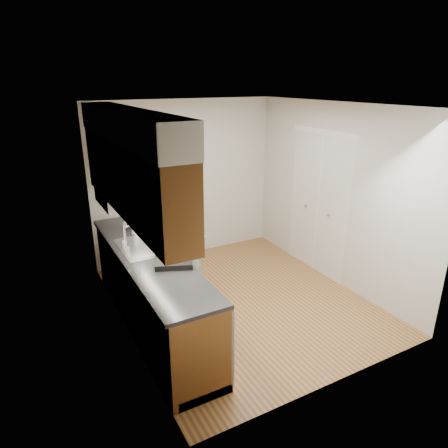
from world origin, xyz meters
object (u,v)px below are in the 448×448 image
(dish_rack, at_px, (174,262))
(soap_bottle_c, at_px, (126,222))
(soap_bottle_b, at_px, (134,220))
(person, at_px, (191,237))
(soap_bottle_a, at_px, (135,225))

(dish_rack, bearing_deg, soap_bottle_c, 118.18)
(dish_rack, bearing_deg, soap_bottle_b, 113.74)
(person, bearing_deg, dish_rack, 154.46)
(soap_bottle_b, height_order, soap_bottle_c, soap_bottle_b)
(soap_bottle_c, distance_m, dish_rack, 1.32)
(person, height_order, soap_bottle_a, person)
(soap_bottle_c, xyz_separation_m, dish_rack, (0.14, -1.31, -0.05))
(person, relative_size, soap_bottle_b, 8.47)
(soap_bottle_c, bearing_deg, dish_rack, -83.85)
(person, distance_m, soap_bottle_c, 0.89)
(soap_bottle_c, relative_size, dish_rack, 0.40)
(person, relative_size, dish_rack, 4.55)
(soap_bottle_b, bearing_deg, soap_bottle_c, 167.76)
(person, distance_m, soap_bottle_b, 0.81)
(soap_bottle_a, distance_m, soap_bottle_b, 0.28)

